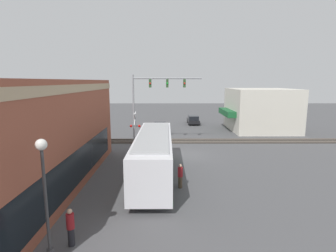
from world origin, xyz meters
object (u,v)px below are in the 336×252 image
crossing_signal (135,126)px  parked_car_black (193,120)px  parked_car_white (160,128)px  streetlamp (45,190)px  city_bus (154,153)px  pedestrian_by_lamp (71,227)px  pedestrian_near_bus (180,176)px

crossing_signal → parked_car_black: bearing=-26.8°
parked_car_white → streetlamp: bearing=172.1°
city_bus → pedestrian_by_lamp: size_ratio=7.09×
crossing_signal → parked_car_white: size_ratio=0.85×
crossing_signal → pedestrian_by_lamp: crossing_signal is taller
streetlamp → pedestrian_by_lamp: size_ratio=2.91×
parked_car_black → parked_car_white: bearing=143.4°
city_bus → streetlamp: 10.21m
city_bus → pedestrian_by_lamp: city_bus is taller
pedestrian_near_bus → pedestrian_by_lamp: (-6.27, 5.06, 0.04)m
crossing_signal → parked_car_black: (15.51, -7.84, -1.63)m
city_bus → parked_car_white: size_ratio=2.72×
city_bus → parked_car_white: 17.21m
parked_car_black → pedestrian_by_lamp: 34.06m
parked_car_white → pedestrian_near_bus: pedestrian_near_bus is taller
crossing_signal → city_bus: bearing=-164.7°
crossing_signal → parked_car_white: bearing=-16.5°
crossing_signal → parked_car_black: 17.46m
streetlamp → parked_car_white: bearing=-7.9°
pedestrian_near_bus → pedestrian_by_lamp: size_ratio=0.96×
streetlamp → pedestrian_by_lamp: streetlamp is taller
pedestrian_near_bus → parked_car_white: bearing=5.5°
parked_car_black → pedestrian_near_bus: bearing=172.4°
pedestrian_near_bus → pedestrian_by_lamp: bearing=141.1°
streetlamp → pedestrian_near_bus: 9.35m
streetlamp → pedestrian_near_bus: size_ratio=3.03×
streetlamp → crossing_signal: bearing=-3.9°
pedestrian_by_lamp → parked_car_black: bearing=-14.6°
parked_car_white → parked_car_black: (7.27, -5.40, 0.03)m
crossing_signal → pedestrian_by_lamp: bearing=177.5°
streetlamp → parked_car_white: size_ratio=1.12×
streetlamp → parked_car_white: (26.61, -3.71, -2.33)m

